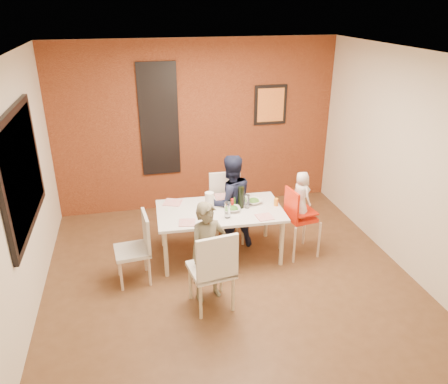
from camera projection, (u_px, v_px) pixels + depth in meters
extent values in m
plane|color=brown|center=(229.00, 277.00, 5.50)|extent=(4.50, 4.50, 0.00)
cube|color=silver|center=(231.00, 55.00, 4.41)|extent=(4.50, 4.50, 0.02)
cube|color=#F0E4C6|center=(197.00, 127.00, 6.96)|extent=(4.50, 0.02, 2.70)
cube|color=#F0E4C6|center=(307.00, 300.00, 2.94)|extent=(4.50, 0.02, 2.70)
cube|color=#F0E4C6|center=(18.00, 196.00, 4.50)|extent=(0.02, 4.50, 2.70)
cube|color=#F0E4C6|center=(406.00, 163.00, 5.40)|extent=(0.02, 4.50, 2.70)
cube|color=maroon|center=(197.00, 127.00, 6.94)|extent=(4.50, 0.02, 2.70)
cube|color=black|center=(21.00, 171.00, 4.60)|extent=(0.05, 1.70, 1.30)
cube|color=black|center=(23.00, 171.00, 4.61)|extent=(0.02, 1.55, 1.15)
cube|color=silver|center=(159.00, 120.00, 6.75)|extent=(0.55, 0.03, 1.70)
cube|color=black|center=(159.00, 120.00, 6.74)|extent=(0.60, 0.03, 1.76)
cube|color=black|center=(270.00, 105.00, 7.04)|extent=(0.54, 0.03, 0.64)
cube|color=orange|center=(271.00, 105.00, 7.03)|extent=(0.44, 0.01, 0.54)
cube|color=silver|center=(220.00, 211.00, 5.73)|extent=(1.68, 0.98, 0.04)
cylinder|color=beige|center=(166.00, 254.00, 5.40)|extent=(0.05, 0.05, 0.65)
cylinder|color=beige|center=(163.00, 225.00, 6.09)|extent=(0.05, 0.05, 0.65)
cylinder|color=beige|center=(282.00, 243.00, 5.64)|extent=(0.05, 0.05, 0.65)
cylinder|color=beige|center=(266.00, 217.00, 6.33)|extent=(0.05, 0.05, 0.65)
cube|color=white|center=(211.00, 270.00, 4.83)|extent=(0.52, 0.52, 0.05)
cube|color=white|center=(217.00, 259.00, 4.54)|extent=(0.46, 0.11, 0.52)
cylinder|color=#C3B491|center=(221.00, 275.00, 5.15)|extent=(0.04, 0.04, 0.45)
cylinder|color=#C3B491|center=(233.00, 294.00, 4.83)|extent=(0.04, 0.04, 0.45)
cylinder|color=#C3B491|center=(190.00, 282.00, 5.03)|extent=(0.04, 0.04, 0.45)
cylinder|color=#C3B491|center=(201.00, 301.00, 4.70)|extent=(0.04, 0.04, 0.45)
cube|color=silver|center=(228.00, 211.00, 6.19)|extent=(0.46, 0.46, 0.05)
cube|color=silver|center=(225.00, 189.00, 6.27)|extent=(0.45, 0.05, 0.51)
cylinder|color=#C2AF90|center=(217.00, 233.00, 6.09)|extent=(0.04, 0.04, 0.44)
cylinder|color=#C2AF90|center=(213.00, 221.00, 6.42)|extent=(0.04, 0.04, 0.44)
cylinder|color=#C2AF90|center=(243.00, 231.00, 6.15)|extent=(0.04, 0.04, 0.44)
cylinder|color=#C2AF90|center=(237.00, 219.00, 6.48)|extent=(0.04, 0.04, 0.44)
cube|color=beige|center=(132.00, 251.00, 5.28)|extent=(0.45, 0.45, 0.05)
cube|color=beige|center=(146.00, 232.00, 5.24)|extent=(0.08, 0.41, 0.47)
cylinder|color=beige|center=(118.00, 261.00, 5.47)|extent=(0.03, 0.03, 0.40)
cylinder|color=beige|center=(145.00, 257.00, 5.56)|extent=(0.03, 0.03, 0.40)
cylinder|color=beige|center=(121.00, 276.00, 5.17)|extent=(0.03, 0.03, 0.40)
cylinder|color=beige|center=(150.00, 271.00, 5.27)|extent=(0.03, 0.03, 0.40)
cube|color=red|center=(301.00, 217.00, 5.81)|extent=(0.39, 0.39, 0.05)
cube|color=red|center=(292.00, 204.00, 5.67)|extent=(0.08, 0.34, 0.40)
cube|color=red|center=(301.00, 211.00, 5.78)|extent=(0.39, 0.39, 0.02)
cylinder|color=beige|center=(319.00, 240.00, 5.83)|extent=(0.03, 0.03, 0.52)
cylinder|color=beige|center=(294.00, 246.00, 5.71)|extent=(0.03, 0.03, 0.52)
cylinder|color=beige|center=(304.00, 228.00, 6.15)|extent=(0.03, 0.03, 0.52)
cylinder|color=beige|center=(281.00, 232.00, 6.03)|extent=(0.03, 0.03, 0.52)
imported|color=brown|center=(208.00, 252.00, 4.92)|extent=(0.50, 0.40, 1.21)
imported|color=#161A31|center=(230.00, 202.00, 5.96)|extent=(0.74, 0.62, 1.35)
imported|color=silver|center=(301.00, 195.00, 5.67)|extent=(0.28, 0.35, 0.62)
cube|color=silver|center=(187.00, 223.00, 5.38)|extent=(0.23, 0.23, 0.01)
cube|color=white|center=(223.00, 197.00, 6.09)|extent=(0.23, 0.23, 0.01)
cube|color=white|center=(265.00, 217.00, 5.52)|extent=(0.22, 0.22, 0.01)
cube|color=white|center=(173.00, 202.00, 5.91)|extent=(0.30, 0.30, 0.01)
imported|color=white|center=(232.00, 209.00, 5.68)|extent=(0.23, 0.23, 0.05)
imported|color=white|center=(254.00, 201.00, 5.90)|extent=(0.26, 0.26, 0.05)
cylinder|color=black|center=(241.00, 197.00, 5.72)|extent=(0.08, 0.08, 0.30)
cylinder|color=white|center=(227.00, 210.00, 5.48)|extent=(0.07, 0.07, 0.21)
cylinder|color=white|center=(247.00, 201.00, 5.73)|extent=(0.07, 0.07, 0.19)
cylinder|color=white|center=(209.00, 202.00, 5.65)|extent=(0.11, 0.11, 0.25)
cylinder|color=red|center=(232.00, 204.00, 5.69)|extent=(0.04, 0.04, 0.16)
cylinder|color=#316822|center=(235.00, 202.00, 5.77)|extent=(0.04, 0.04, 0.15)
cylinder|color=brown|center=(231.00, 203.00, 5.77)|extent=(0.03, 0.03, 0.13)
cylinder|color=orange|center=(276.00, 202.00, 5.82)|extent=(0.06, 0.06, 0.10)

